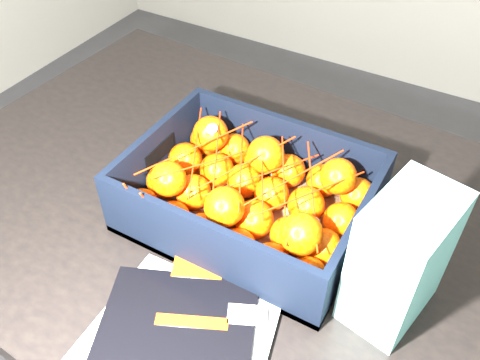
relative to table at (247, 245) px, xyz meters
The scene contains 5 objects.
table is the anchor object (origin of this frame).
produce_crate 0.14m from the table, 55.82° to the right, with size 0.38×0.28×0.12m.
clementine_heap 0.15m from the table, 54.31° to the right, with size 0.36×0.26×0.11m.
mesh_net 0.20m from the table, 85.58° to the right, with size 0.31×0.25×0.09m.
retail_carton 0.34m from the table, 14.35° to the right, with size 0.09×0.14×0.20m, color white.
Camera 1 is at (0.30, -0.57, 1.39)m, focal length 38.35 mm.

